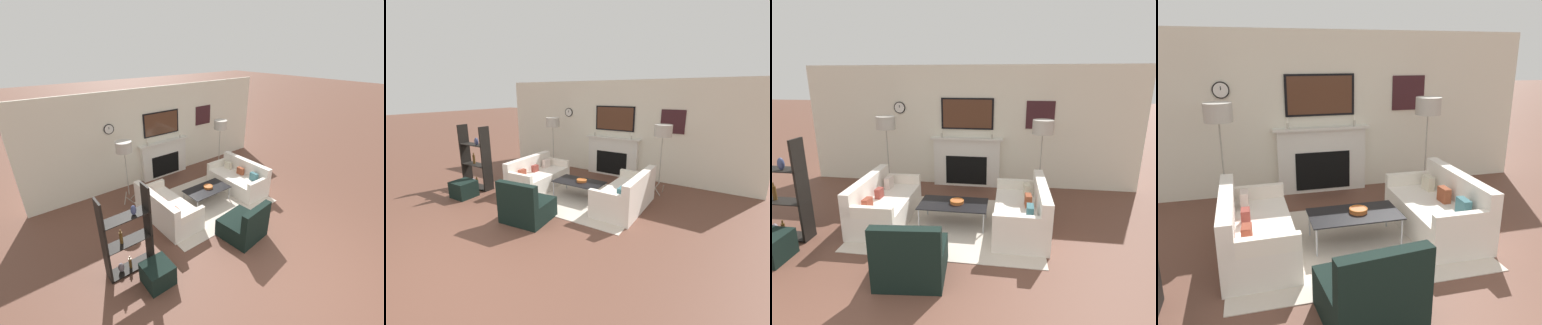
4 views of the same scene
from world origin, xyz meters
TOP-DOWN VIEW (x-y plane):
  - ground_plane at (0.00, 0.00)m, footprint 60.00×60.00m
  - fireplace_wall at (0.00, 4.99)m, footprint 7.53×0.28m
  - area_rug at (0.00, 2.94)m, footprint 3.00×2.22m
  - couch_left at (-1.20, 2.94)m, footprint 0.85×1.67m
  - couch_right at (1.20, 2.94)m, footprint 0.84×1.64m
  - armchair at (-0.22, 1.45)m, footprint 0.90×0.85m
  - coffee_table at (0.04, 2.94)m, footprint 1.15×0.63m
  - decorative_bowl at (0.10, 2.96)m, footprint 0.24×0.24m
  - floor_lamp_left at (-1.56, 4.12)m, footprint 0.39×0.39m
  - floor_lamp_right at (1.56, 4.12)m, footprint 0.40×0.40m
  - shelf_unit at (-2.50, 2.12)m, footprint 0.84×0.28m
  - ottoman at (-2.26, 1.55)m, footprint 0.47×0.47m

SIDE VIEW (x-z plane):
  - ground_plane at x=0.00m, z-range 0.00..0.00m
  - area_rug at x=0.00m, z-range 0.00..0.01m
  - ottoman at x=-2.26m, z-range 0.00..0.38m
  - armchair at x=-0.22m, z-range -0.15..0.68m
  - couch_left at x=-1.20m, z-range -0.11..0.66m
  - couch_right at x=1.20m, z-range -0.12..0.68m
  - coffee_table at x=0.04m, z-range 0.17..0.55m
  - decorative_bowl at x=0.10m, z-range 0.38..0.44m
  - shelf_unit at x=-2.50m, z-range -0.07..1.53m
  - fireplace_wall at x=0.00m, z-range -0.12..2.58m
  - floor_lamp_right at x=1.56m, z-range 0.67..2.34m
  - floor_lamp_left at x=-1.56m, z-range 0.68..2.36m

